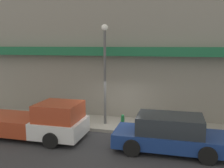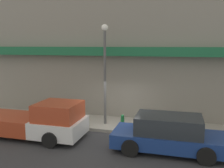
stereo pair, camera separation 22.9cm
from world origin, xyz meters
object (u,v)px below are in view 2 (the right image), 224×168
at_px(parked_car, 168,134).
at_px(fire_hydrant, 123,121).
at_px(pickup_truck, 35,121).
at_px(street_lamp, 105,62).

height_order(parked_car, fire_hydrant, parked_car).
bearing_deg(pickup_truck, parked_car, -2.22).
height_order(pickup_truck, fire_hydrant, pickup_truck).
distance_m(pickup_truck, parked_car, 6.29).
distance_m(fire_hydrant, street_lamp, 3.20).
bearing_deg(fire_hydrant, street_lamp, 164.96).
relative_size(pickup_truck, fire_hydrant, 8.58).
distance_m(pickup_truck, fire_hydrant, 4.40).
relative_size(pickup_truck, parked_car, 1.23).
bearing_deg(street_lamp, pickup_truck, -139.85).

